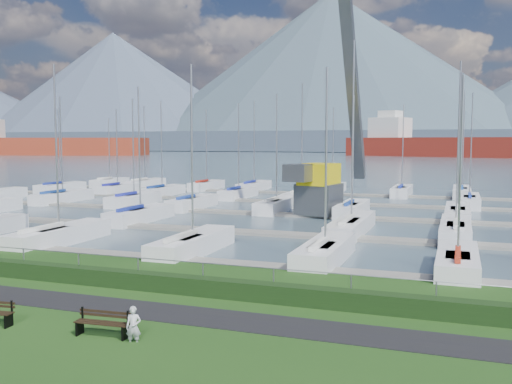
% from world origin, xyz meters
% --- Properties ---
extents(path, '(160.00, 2.00, 0.04)m').
position_xyz_m(path, '(0.00, -3.00, 0.01)').
color(path, black).
rests_on(path, grass).
extents(water, '(800.00, 540.00, 0.20)m').
position_xyz_m(water, '(0.00, 260.00, -0.40)').
color(water, '#445764').
extents(hedge, '(80.00, 0.70, 0.70)m').
position_xyz_m(hedge, '(0.00, -0.40, 0.35)').
color(hedge, black).
rests_on(hedge, grass).
extents(fence, '(80.00, 0.04, 0.04)m').
position_xyz_m(fence, '(0.00, 0.00, 1.20)').
color(fence, gray).
rests_on(fence, grass).
extents(foothill, '(900.00, 80.00, 12.00)m').
position_xyz_m(foothill, '(0.00, 330.00, 6.00)').
color(foothill, '#3F4C5D').
rests_on(foothill, water).
extents(mountains, '(1190.00, 360.00, 115.00)m').
position_xyz_m(mountains, '(7.35, 404.62, 46.68)').
color(mountains, '#465166').
rests_on(mountains, water).
extents(docks, '(90.00, 41.60, 0.25)m').
position_xyz_m(docks, '(0.00, 26.00, -0.22)').
color(docks, slate).
rests_on(docks, water).
extents(bench_right, '(1.82, 0.54, 0.85)m').
position_xyz_m(bench_right, '(1.26, -5.83, 0.42)').
color(bench_right, black).
rests_on(bench_right, grass).
extents(person, '(0.53, 0.44, 1.26)m').
position_xyz_m(person, '(2.45, -5.96, 0.63)').
color(person, '#B5B6BD').
rests_on(person, grass).
extents(crane, '(4.81, 13.39, 22.35)m').
position_xyz_m(crane, '(0.94, 27.75, 5.33)').
color(crane, '#54575B').
rests_on(crane, water).
extents(cargo_ship_west, '(89.42, 40.80, 21.50)m').
position_xyz_m(cargo_ship_west, '(-167.56, 189.91, 3.66)').
color(cargo_ship_west, maroon).
rests_on(cargo_ship_west, water).
extents(cargo_ship_mid, '(109.63, 53.05, 21.50)m').
position_xyz_m(cargo_ship_mid, '(15.31, 219.88, 3.45)').
color(cargo_ship_mid, maroon).
rests_on(cargo_ship_mid, water).
extents(sailboat_fleet, '(75.08, 49.68, 13.40)m').
position_xyz_m(sailboat_fleet, '(-0.30, 29.06, 5.38)').
color(sailboat_fleet, navy).
rests_on(sailboat_fleet, water).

